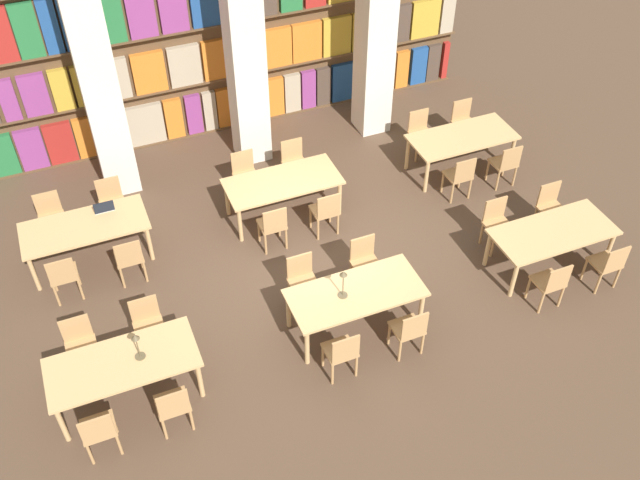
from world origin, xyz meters
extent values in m
plane|color=#4C3828|center=(0.00, 0.00, 0.00)|extent=(40.00, 40.00, 0.00)
cube|color=brown|center=(0.00, 4.47, 0.01)|extent=(9.89, 0.35, 0.03)
cube|color=#84387A|center=(-3.92, 4.44, 0.45)|extent=(0.47, 0.20, 0.84)
cube|color=maroon|center=(-3.40, 4.44, 0.45)|extent=(0.51, 0.20, 0.84)
cube|color=orange|center=(-2.91, 4.44, 0.45)|extent=(0.41, 0.20, 0.84)
cube|color=#84387A|center=(-2.43, 4.44, 0.45)|extent=(0.48, 0.20, 0.84)
cube|color=tan|center=(-1.78, 4.44, 0.45)|extent=(0.68, 0.20, 0.84)
cube|color=orange|center=(-1.23, 4.44, 0.45)|extent=(0.34, 0.20, 0.84)
cube|color=#84387A|center=(-0.83, 4.44, 0.45)|extent=(0.31, 0.20, 0.84)
cube|color=tan|center=(-0.50, 4.44, 0.45)|extent=(0.26, 0.20, 0.84)
cube|color=orange|center=(-0.01, 4.44, 0.45)|extent=(0.69, 0.20, 0.84)
cube|color=orange|center=(0.73, 4.44, 0.45)|extent=(0.64, 0.20, 0.84)
cube|color=tan|center=(1.25, 4.44, 0.45)|extent=(0.34, 0.20, 0.84)
cube|color=#84387A|center=(1.61, 4.44, 0.45)|extent=(0.30, 0.20, 0.84)
cube|color=#47382D|center=(1.94, 4.44, 0.45)|extent=(0.31, 0.20, 0.84)
cube|color=navy|center=(2.43, 4.44, 0.45)|extent=(0.58, 0.20, 0.84)
cube|color=#B7932D|center=(2.93, 4.44, 0.45)|extent=(0.35, 0.20, 0.84)
cube|color=tan|center=(3.36, 4.44, 0.45)|extent=(0.46, 0.20, 0.84)
cube|color=orange|center=(3.77, 4.44, 0.45)|extent=(0.29, 0.20, 0.84)
cube|color=navy|center=(4.18, 4.44, 0.45)|extent=(0.37, 0.20, 0.84)
cube|color=#47382D|center=(4.53, 4.44, 0.45)|extent=(0.31, 0.20, 0.84)
cube|color=maroon|center=(4.83, 4.44, 0.45)|extent=(0.13, 0.20, 0.84)
cube|color=brown|center=(0.00, 4.47, 1.11)|extent=(9.89, 0.35, 0.03)
cube|color=#84387A|center=(-4.02, 4.44, 1.53)|extent=(0.28, 0.20, 0.79)
cube|color=#84387A|center=(-3.57, 4.44, 1.53)|extent=(0.46, 0.20, 0.79)
cube|color=#B7932D|center=(-3.11, 4.44, 1.53)|extent=(0.34, 0.20, 0.79)
cube|color=#B7932D|center=(-2.73, 4.44, 1.53)|extent=(0.34, 0.20, 0.79)
cube|color=tan|center=(-2.20, 4.44, 1.53)|extent=(0.58, 0.20, 0.79)
cube|color=orange|center=(-1.54, 4.44, 1.53)|extent=(0.60, 0.20, 0.79)
cube|color=tan|center=(-0.87, 4.44, 1.53)|extent=(0.60, 0.20, 0.79)
cube|color=orange|center=(-0.28, 4.44, 1.53)|extent=(0.48, 0.20, 0.79)
cube|color=maroon|center=(0.27, 4.44, 1.53)|extent=(0.57, 0.20, 0.79)
cube|color=orange|center=(0.92, 4.44, 1.53)|extent=(0.68, 0.20, 0.79)
cube|color=orange|center=(1.58, 4.44, 1.53)|extent=(0.61, 0.20, 0.79)
cube|color=#B7932D|center=(2.23, 4.44, 1.53)|extent=(0.60, 0.20, 0.79)
cube|color=#B7932D|center=(2.85, 4.44, 1.53)|extent=(0.58, 0.20, 0.79)
cube|color=#236B38|center=(3.38, 4.44, 1.53)|extent=(0.33, 0.20, 0.79)
cube|color=#47382D|center=(3.72, 4.44, 1.53)|extent=(0.27, 0.20, 0.79)
cube|color=#B7932D|center=(4.22, 4.44, 1.53)|extent=(0.64, 0.20, 0.79)
cube|color=tan|center=(4.74, 4.44, 1.53)|extent=(0.30, 0.20, 0.79)
cube|color=brown|center=(0.00, 4.47, 2.22)|extent=(9.89, 0.35, 0.03)
cube|color=#236B38|center=(-3.39, 4.44, 2.71)|extent=(0.40, 0.20, 0.96)
cube|color=navy|center=(-3.02, 4.44, 2.71)|extent=(0.28, 0.20, 0.96)
cube|color=navy|center=(-2.60, 4.44, 2.71)|extent=(0.47, 0.20, 0.96)
cube|color=#236B38|center=(-2.06, 4.44, 2.71)|extent=(0.51, 0.20, 0.96)
cube|color=#84387A|center=(-1.50, 4.44, 2.71)|extent=(0.49, 0.20, 0.96)
cube|color=#84387A|center=(-0.93, 4.44, 2.71)|extent=(0.50, 0.20, 0.96)
cube|color=beige|center=(-2.52, 3.28, 3.00)|extent=(0.60, 0.60, 6.00)
cube|color=beige|center=(0.00, 3.28, 3.00)|extent=(0.60, 0.60, 6.00)
cube|color=tan|center=(-3.30, -1.39, 0.72)|extent=(1.96, 0.90, 0.04)
cylinder|color=tan|center=(-4.20, -1.76, 0.35)|extent=(0.07, 0.07, 0.70)
cylinder|color=tan|center=(-2.40, -1.76, 0.35)|extent=(0.07, 0.07, 0.70)
cylinder|color=tan|center=(-4.20, -1.02, 0.35)|extent=(0.07, 0.07, 0.70)
cylinder|color=tan|center=(-2.40, -1.02, 0.35)|extent=(0.07, 0.07, 0.70)
cylinder|color=tan|center=(-3.95, -1.89, 0.22)|extent=(0.04, 0.04, 0.44)
cylinder|color=tan|center=(-3.59, -1.89, 0.22)|extent=(0.04, 0.04, 0.44)
cylinder|color=tan|center=(-3.95, -2.23, 0.22)|extent=(0.04, 0.04, 0.44)
cylinder|color=tan|center=(-3.59, -2.23, 0.22)|extent=(0.04, 0.04, 0.44)
cube|color=tan|center=(-3.77, -2.06, 0.46)|extent=(0.42, 0.40, 0.04)
cube|color=tan|center=(-3.77, -2.24, 0.69)|extent=(0.40, 0.03, 0.42)
cylinder|color=tan|center=(-3.59, -0.89, 0.22)|extent=(0.04, 0.04, 0.44)
cylinder|color=tan|center=(-3.95, -0.89, 0.22)|extent=(0.04, 0.04, 0.44)
cylinder|color=tan|center=(-3.59, -0.55, 0.22)|extent=(0.04, 0.04, 0.44)
cylinder|color=tan|center=(-3.95, -0.55, 0.22)|extent=(0.04, 0.04, 0.44)
cube|color=tan|center=(-3.77, -0.72, 0.46)|extent=(0.42, 0.40, 0.04)
cube|color=tan|center=(-3.77, -0.53, 0.69)|extent=(0.40, 0.03, 0.42)
cylinder|color=tan|center=(-3.02, -1.89, 0.22)|extent=(0.04, 0.04, 0.44)
cylinder|color=tan|center=(-2.66, -1.89, 0.22)|extent=(0.04, 0.04, 0.44)
cylinder|color=tan|center=(-3.02, -2.23, 0.22)|extent=(0.04, 0.04, 0.44)
cylinder|color=tan|center=(-2.66, -2.23, 0.22)|extent=(0.04, 0.04, 0.44)
cube|color=tan|center=(-2.84, -2.06, 0.46)|extent=(0.42, 0.40, 0.04)
cube|color=tan|center=(-2.84, -2.24, 0.69)|extent=(0.40, 0.03, 0.42)
cylinder|color=tan|center=(-2.66, -0.89, 0.22)|extent=(0.04, 0.04, 0.44)
cylinder|color=tan|center=(-3.02, -0.89, 0.22)|extent=(0.04, 0.04, 0.44)
cylinder|color=tan|center=(-2.66, -0.55, 0.22)|extent=(0.04, 0.04, 0.44)
cylinder|color=tan|center=(-3.02, -0.55, 0.22)|extent=(0.04, 0.04, 0.44)
cube|color=tan|center=(-2.84, -0.72, 0.46)|extent=(0.42, 0.40, 0.04)
cube|color=tan|center=(-2.84, -0.53, 0.69)|extent=(0.40, 0.03, 0.42)
cylinder|color=brown|center=(-3.06, -1.39, 0.75)|extent=(0.14, 0.14, 0.01)
cylinder|color=brown|center=(-3.06, -1.39, 0.93)|extent=(0.02, 0.02, 0.35)
cone|color=brown|center=(-3.06, -1.39, 1.14)|extent=(0.11, 0.11, 0.07)
cube|color=tan|center=(0.03, -1.42, 0.72)|extent=(1.96, 0.90, 0.04)
cylinder|color=tan|center=(-0.87, -1.78, 0.35)|extent=(0.07, 0.07, 0.70)
cylinder|color=tan|center=(0.93, -1.78, 0.35)|extent=(0.07, 0.07, 0.70)
cylinder|color=tan|center=(-0.87, -1.05, 0.35)|extent=(0.07, 0.07, 0.70)
cylinder|color=tan|center=(0.93, -1.05, 0.35)|extent=(0.07, 0.07, 0.70)
cylinder|color=tan|center=(-0.69, -1.91, 0.22)|extent=(0.04, 0.04, 0.44)
cylinder|color=tan|center=(-0.33, -1.91, 0.22)|extent=(0.04, 0.04, 0.44)
cylinder|color=tan|center=(-0.69, -2.25, 0.22)|extent=(0.04, 0.04, 0.44)
cylinder|color=tan|center=(-0.33, -2.25, 0.22)|extent=(0.04, 0.04, 0.44)
cube|color=tan|center=(-0.51, -2.08, 0.46)|extent=(0.42, 0.40, 0.04)
cube|color=tan|center=(-0.51, -2.27, 0.69)|extent=(0.40, 0.03, 0.42)
cylinder|color=tan|center=(-0.33, -0.92, 0.22)|extent=(0.04, 0.04, 0.44)
cylinder|color=tan|center=(-0.69, -0.92, 0.22)|extent=(0.04, 0.04, 0.44)
cylinder|color=tan|center=(-0.33, -0.58, 0.22)|extent=(0.04, 0.04, 0.44)
cylinder|color=tan|center=(-0.69, -0.58, 0.22)|extent=(0.04, 0.04, 0.44)
cube|color=tan|center=(-0.51, -0.75, 0.46)|extent=(0.42, 0.40, 0.04)
cube|color=tan|center=(-0.51, -0.56, 0.69)|extent=(0.40, 0.03, 0.42)
cylinder|color=tan|center=(0.35, -1.91, 0.22)|extent=(0.04, 0.04, 0.44)
cylinder|color=tan|center=(0.71, -1.91, 0.22)|extent=(0.04, 0.04, 0.44)
cylinder|color=tan|center=(0.35, -2.25, 0.22)|extent=(0.04, 0.04, 0.44)
cylinder|color=tan|center=(0.71, -2.25, 0.22)|extent=(0.04, 0.04, 0.44)
cube|color=tan|center=(0.53, -2.08, 0.46)|extent=(0.42, 0.40, 0.04)
cube|color=tan|center=(0.53, -2.27, 0.69)|extent=(0.40, 0.03, 0.42)
cylinder|color=tan|center=(0.71, -0.92, 0.22)|extent=(0.04, 0.04, 0.44)
cylinder|color=tan|center=(0.35, -0.92, 0.22)|extent=(0.04, 0.04, 0.44)
cylinder|color=tan|center=(0.71, -0.58, 0.22)|extent=(0.04, 0.04, 0.44)
cylinder|color=tan|center=(0.35, -0.58, 0.22)|extent=(0.04, 0.04, 0.44)
cube|color=tan|center=(0.53, -0.75, 0.46)|extent=(0.42, 0.40, 0.04)
cube|color=tan|center=(0.53, -0.56, 0.69)|extent=(0.40, 0.03, 0.42)
cylinder|color=brown|center=(-0.17, -1.41, 0.75)|extent=(0.14, 0.14, 0.01)
cylinder|color=brown|center=(-0.17, -1.41, 0.95)|extent=(0.02, 0.02, 0.40)
cone|color=brown|center=(-0.17, -1.41, 1.19)|extent=(0.11, 0.11, 0.07)
cube|color=tan|center=(3.43, -1.41, 0.72)|extent=(1.96, 0.90, 0.04)
cylinder|color=tan|center=(2.53, -1.78, 0.35)|extent=(0.07, 0.07, 0.70)
cylinder|color=tan|center=(4.33, -1.78, 0.35)|extent=(0.07, 0.07, 0.70)
cylinder|color=tan|center=(2.53, -1.04, 0.35)|extent=(0.07, 0.07, 0.70)
cylinder|color=tan|center=(4.33, -1.04, 0.35)|extent=(0.07, 0.07, 0.70)
cylinder|color=tan|center=(2.73, -1.91, 0.22)|extent=(0.04, 0.04, 0.44)
cylinder|color=tan|center=(3.09, -1.91, 0.22)|extent=(0.04, 0.04, 0.44)
cylinder|color=tan|center=(2.73, -2.25, 0.22)|extent=(0.04, 0.04, 0.44)
cylinder|color=tan|center=(3.09, -2.25, 0.22)|extent=(0.04, 0.04, 0.44)
cube|color=tan|center=(2.91, -2.08, 0.46)|extent=(0.42, 0.40, 0.04)
cube|color=tan|center=(2.91, -2.27, 0.69)|extent=(0.40, 0.03, 0.42)
cylinder|color=tan|center=(3.09, -0.91, 0.22)|extent=(0.04, 0.04, 0.44)
cylinder|color=tan|center=(2.73, -0.91, 0.22)|extent=(0.04, 0.04, 0.44)
cylinder|color=tan|center=(3.09, -0.57, 0.22)|extent=(0.04, 0.04, 0.44)
cylinder|color=tan|center=(2.73, -0.57, 0.22)|extent=(0.04, 0.04, 0.44)
cube|color=tan|center=(2.91, -0.74, 0.46)|extent=(0.42, 0.40, 0.04)
cube|color=tan|center=(2.91, -0.56, 0.69)|extent=(0.40, 0.03, 0.42)
cylinder|color=tan|center=(3.78, -1.91, 0.22)|extent=(0.04, 0.04, 0.44)
cylinder|color=tan|center=(4.14, -1.91, 0.22)|extent=(0.04, 0.04, 0.44)
cylinder|color=tan|center=(3.78, -2.25, 0.22)|extent=(0.04, 0.04, 0.44)
cylinder|color=tan|center=(4.14, -2.25, 0.22)|extent=(0.04, 0.04, 0.44)
cube|color=tan|center=(3.96, -2.08, 0.46)|extent=(0.42, 0.40, 0.04)
cube|color=tan|center=(3.96, -2.27, 0.69)|extent=(0.40, 0.03, 0.42)
cylinder|color=tan|center=(4.14, -0.91, 0.22)|extent=(0.04, 0.04, 0.44)
cylinder|color=tan|center=(3.78, -0.91, 0.22)|extent=(0.04, 0.04, 0.44)
cylinder|color=tan|center=(4.14, -0.57, 0.22)|extent=(0.04, 0.04, 0.44)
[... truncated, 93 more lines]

